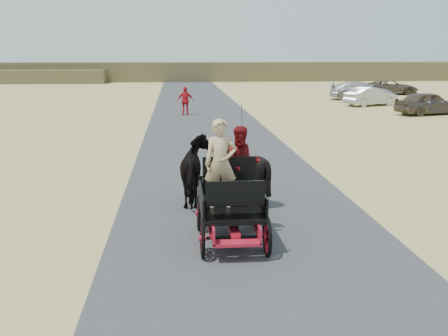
{
  "coord_description": "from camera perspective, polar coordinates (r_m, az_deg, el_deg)",
  "views": [
    {
      "loc": [
        -1.54,
        -12.0,
        3.84
      ],
      "look_at": [
        -0.46,
        0.56,
        1.2
      ],
      "focal_mm": 45.0,
      "sensor_mm": 36.0,
      "label": 1
    }
  ],
  "objects": [
    {
      "name": "pedestrian",
      "position": [
        34.36,
        -3.93,
        6.82
      ],
      "size": [
        1.03,
        0.46,
        1.73
      ],
      "primitive_type": "imported",
      "rotation": [
        0.0,
        0.0,
        3.19
      ],
      "color": "red",
      "rests_on": "ground"
    },
    {
      "name": "ridge_far",
      "position": [
        74.06,
        -3.77,
        9.75
      ],
      "size": [
        140.0,
        6.0,
        2.4
      ],
      "primitive_type": "cube",
      "color": "brown",
      "rests_on": "ground"
    },
    {
      "name": "driver_man",
      "position": [
        11.26,
        -0.34,
        0.47
      ],
      "size": [
        0.66,
        0.43,
        1.8
      ],
      "primitive_type": "imported",
      "color": "tan",
      "rests_on": "carriage"
    },
    {
      "name": "horse_right",
      "position": [
        14.36,
        1.71,
        -0.19
      ],
      "size": [
        1.37,
        1.54,
        1.7
      ],
      "primitive_type": "imported",
      "rotation": [
        0.0,
        0.0,
        3.14
      ],
      "color": "black",
      "rests_on": "ground"
    },
    {
      "name": "ground",
      "position": [
        12.69,
        2.3,
        -5.79
      ],
      "size": [
        140.0,
        140.0,
        0.0
      ],
      "primitive_type": "plane",
      "color": "tan"
    },
    {
      "name": "road",
      "position": [
        12.69,
        2.3,
        -5.77
      ],
      "size": [
        6.0,
        140.0,
        0.01
      ],
      "primitive_type": "cube",
      "color": "#38383A",
      "rests_on": "ground"
    },
    {
      "name": "car_c",
      "position": [
        46.28,
        13.77,
        7.62
      ],
      "size": [
        5.32,
        3.26,
        1.44
      ],
      "primitive_type": "imported",
      "rotation": [
        0.0,
        0.0,
        1.3
      ],
      "color": "#B2B2B7",
      "rests_on": "ground"
    },
    {
      "name": "horse_left",
      "position": [
        14.28,
        -2.68,
        -0.28
      ],
      "size": [
        0.91,
        2.01,
        1.7
      ],
      "primitive_type": "imported",
      "rotation": [
        0.0,
        0.0,
        3.14
      ],
      "color": "black",
      "rests_on": "ground"
    },
    {
      "name": "carriage",
      "position": [
        11.54,
        0.68,
        -5.71
      ],
      "size": [
        1.3,
        2.4,
        0.72
      ],
      "primitive_type": null,
      "color": "black",
      "rests_on": "ground"
    },
    {
      "name": "passenger_woman",
      "position": [
        11.87,
        1.86,
        0.5
      ],
      "size": [
        0.77,
        0.6,
        1.58
      ],
      "primitive_type": "imported",
      "color": "#660C0F",
      "rests_on": "carriage"
    },
    {
      "name": "car_b",
      "position": [
        41.55,
        14.67,
        7.05
      ],
      "size": [
        4.24,
        2.92,
        1.32
      ],
      "primitive_type": "imported",
      "rotation": [
        0.0,
        0.0,
        1.99
      ],
      "color": "#B2B2B7",
      "rests_on": "ground"
    },
    {
      "name": "car_a",
      "position": [
        36.68,
        20.03,
        6.21
      ],
      "size": [
        4.44,
        2.68,
        1.41
      ],
      "primitive_type": "imported",
      "rotation": [
        0.0,
        0.0,
        1.83
      ],
      "color": "brown",
      "rests_on": "ground"
    },
    {
      "name": "car_d",
      "position": [
        52.85,
        16.64,
        7.86
      ],
      "size": [
        4.95,
        2.95,
        1.29
      ],
      "primitive_type": "imported",
      "rotation": [
        0.0,
        0.0,
        1.39
      ],
      "color": "brown",
      "rests_on": "ground"
    }
  ]
}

